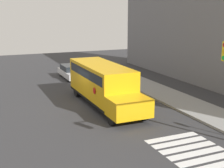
% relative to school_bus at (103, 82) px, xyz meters
% --- Properties ---
extents(ground_plane, '(60.00, 60.00, 0.00)m').
position_rel_school_bus_xyz_m(ground_plane, '(-0.61, -0.85, -1.69)').
color(ground_plane, '#333335').
extents(sidewalk_strip, '(44.00, 3.00, 0.15)m').
position_rel_school_bus_xyz_m(sidewalk_strip, '(-0.61, 5.65, -1.61)').
color(sidewalk_strip, gray).
rests_on(sidewalk_strip, ground).
extents(crosswalk_stripes, '(4.70, 3.20, 0.01)m').
position_rel_school_bus_xyz_m(crosswalk_stripes, '(9.38, 1.15, -1.68)').
color(crosswalk_stripes, white).
rests_on(crosswalk_stripes, ground).
extents(school_bus, '(9.37, 2.57, 2.95)m').
position_rel_school_bus_xyz_m(school_bus, '(0.00, 0.00, 0.00)').
color(school_bus, '#EAA80F').
rests_on(school_bus, ground).
extents(parked_car, '(4.65, 1.88, 1.32)m').
position_rel_school_bus_xyz_m(parked_car, '(-10.03, 0.54, -1.02)').
color(parked_car, silver).
rests_on(parked_car, ground).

